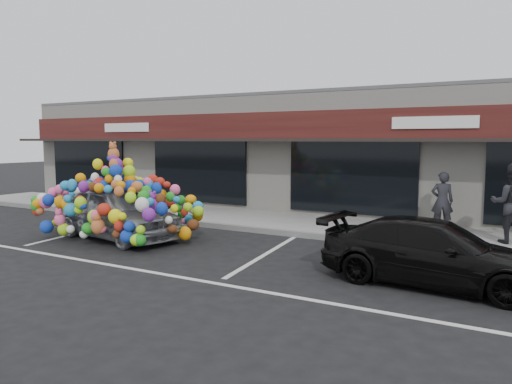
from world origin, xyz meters
The scene contains 11 objects.
ground centered at (0.00, 0.00, 0.00)m, with size 90.00×90.00×0.00m, color black.
shop_building centered at (0.00, 8.44, 2.16)m, with size 24.00×7.20×4.31m.
sidewalk centered at (0.00, 4.00, 0.07)m, with size 26.00×3.00×0.15m, color gray.
kerb centered at (0.00, 2.50, 0.07)m, with size 26.00×0.18×0.16m, color slate.
parking_stripe_left centered at (-3.20, 0.20, 0.00)m, with size 0.12×4.40×0.01m, color silver.
parking_stripe_mid centered at (2.80, 0.20, 0.00)m, with size 0.12×4.40×0.01m, color silver.
lane_line centered at (2.00, -2.30, 0.00)m, with size 14.00×0.12×0.01m, color silver.
toy_car centered at (-1.60, -0.12, 0.88)m, with size 3.02×4.71×2.58m.
black_sedan centered at (6.64, -0.37, 0.60)m, with size 4.14×1.68×1.20m, color black.
pedestrian_a centered at (5.91, 4.72, 0.97)m, with size 0.60×0.39×1.63m, color black.
pedestrian_b centered at (7.67, 3.72, 1.12)m, with size 0.94×0.73×1.94m, color black.
Camera 1 is at (8.30, -9.73, 2.66)m, focal length 35.00 mm.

